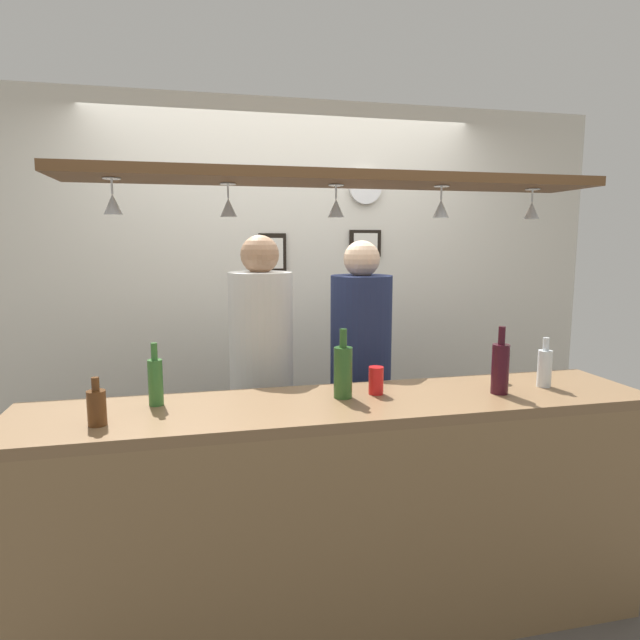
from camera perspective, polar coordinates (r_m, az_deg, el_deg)
name	(u,v)px	position (r m, az deg, el deg)	size (l,w,h in m)	color
ground_plane	(324,575)	(3.06, 0.46, -25.28)	(8.00, 8.00, 0.00)	#4C4742
back_wall	(287,300)	(3.65, -3.51, 2.12)	(4.40, 0.06, 2.60)	silver
bar_counter	(353,492)	(2.29, 3.55, -17.62)	(2.70, 0.55, 1.03)	brown
overhead_glass_rack	(342,179)	(2.27, 2.33, 14.66)	(2.20, 0.36, 0.04)	brown
hanging_wineglass_far_left	(113,203)	(2.17, -21.03, 11.45)	(0.07, 0.07, 0.13)	silver
hanging_wineglass_left	(228,206)	(2.26, -9.65, 11.75)	(0.07, 0.07, 0.13)	silver
hanging_wineglass_center_left	(336,207)	(2.27, 1.70, 11.83)	(0.07, 0.07, 0.13)	silver
hanging_wineglass_center	(441,208)	(2.37, 12.65, 11.49)	(0.07, 0.07, 0.13)	silver
hanging_wineglass_center_right	(532,210)	(2.63, 21.44, 10.80)	(0.07, 0.07, 0.13)	silver
person_left_white_patterned_shirt	(262,363)	(2.93, -6.19, -4.57)	(0.34, 0.34, 1.73)	#2D334C
person_middle_navy_shirt	(361,362)	(3.04, 4.31, -4.40)	(0.34, 0.34, 1.70)	#2D334C
bottle_beer_brown_stubby	(97,407)	(2.15, -22.50, -8.44)	(0.07, 0.07, 0.18)	#512D14
bottle_champagne_green	(343,371)	(2.32, 2.45, -5.37)	(0.08, 0.08, 0.30)	#2D5623
bottle_beer_green_import	(155,381)	(2.32, -16.98, -6.13)	(0.06, 0.06, 0.26)	#336B2D
bottle_soda_clear	(545,367)	(2.70, 22.62, -4.61)	(0.06, 0.06, 0.23)	silver
bottle_wine_dark_red	(500,367)	(2.51, 18.49, -4.76)	(0.08, 0.08, 0.30)	#380F19
drink_can	(376,380)	(2.40, 5.94, -6.36)	(0.07, 0.07, 0.12)	red
cupcake	(500,376)	(2.71, 18.50, -5.58)	(0.06, 0.06, 0.08)	beige
picture_frame_upper_small	(365,243)	(3.71, 4.79, 8.07)	(0.22, 0.02, 0.18)	black
picture_frame_crest	(272,253)	(3.57, -5.04, 7.02)	(0.18, 0.02, 0.26)	black
wall_clock	(365,187)	(3.72, 4.81, 13.78)	(0.22, 0.22, 0.03)	white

